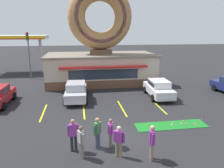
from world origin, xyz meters
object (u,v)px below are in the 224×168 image
car_white (159,88)px  pedestrian_blue_sweater_man (73,133)px  pedestrian_beanie_man (152,141)px  golf_ball (155,124)px  pedestrian_hooded_kid (119,140)px  pedestrian_clipboard_woman (97,131)px  traffic_light_pole (29,49)px  car_silver (76,90)px  pedestrian_crossing_woman (81,140)px  putting_flag_pin (202,118)px  trash_bin (150,83)px  pedestrian_leather_jacket_man (111,131)px

car_white → pedestrian_blue_sweater_man: size_ratio=2.68×
pedestrian_blue_sweater_man → pedestrian_beanie_man: bearing=-20.3°
golf_ball → pedestrian_hooded_kid: bearing=-132.7°
pedestrian_clipboard_woman → pedestrian_beanie_man: size_ratio=0.96×
pedestrian_blue_sweater_man → traffic_light_pole: (-5.61, 18.27, 2.74)m
pedestrian_beanie_man → traffic_light_pole: traffic_light_pole is taller
car_silver → pedestrian_beanie_man: (3.53, -9.85, 0.10)m
car_silver → pedestrian_beanie_man: bearing=-70.3°
pedestrian_crossing_woman → putting_flag_pin: bearing=19.0°
golf_ball → trash_bin: trash_bin is taller
car_white → pedestrian_clipboard_woman: bearing=-128.1°
pedestrian_leather_jacket_man → trash_bin: bearing=62.3°
car_silver → pedestrian_hooded_kid: 9.58m
pedestrian_crossing_woman → pedestrian_blue_sweater_man: bearing=118.9°
pedestrian_leather_jacket_man → pedestrian_beanie_man: 2.30m
car_white → pedestrian_beanie_man: size_ratio=2.65×
pedestrian_beanie_man → golf_ball: bearing=68.0°
golf_ball → pedestrian_leather_jacket_man: 3.99m
car_silver → traffic_light_pole: size_ratio=0.80×
pedestrian_leather_jacket_man → pedestrian_clipboard_woman: bearing=-175.0°
car_silver → pedestrian_beanie_man: pedestrian_beanie_man is taller
pedestrian_hooded_kid → pedestrian_leather_jacket_man: size_ratio=1.03×
car_silver → traffic_light_pole: (-5.72, 9.77, 2.84)m
pedestrian_leather_jacket_man → traffic_light_pole: (-7.51, 18.10, 2.86)m
car_white → pedestrian_crossing_woman: pedestrian_crossing_woman is taller
golf_ball → pedestrian_clipboard_woman: (-3.92, -2.26, 0.88)m
putting_flag_pin → pedestrian_clipboard_woman: (-7.05, -1.93, 0.49)m
pedestrian_beanie_man → trash_bin: size_ratio=1.80×
pedestrian_hooded_kid → pedestrian_beanie_man: 1.56m
car_white → pedestrian_leather_jacket_man: 9.83m
pedestrian_leather_jacket_man → putting_flag_pin: bearing=16.4°
car_white → pedestrian_hooded_kid: 10.56m
pedestrian_leather_jacket_man → trash_bin: size_ratio=1.59×
golf_ball → traffic_light_pole: size_ratio=0.01×
trash_bin → traffic_light_pole: bearing=154.5°
car_white → traffic_light_pole: traffic_light_pole is taller
pedestrian_leather_jacket_man → pedestrian_beanie_man: bearing=-41.3°
pedestrian_beanie_man → car_silver: bearing=109.7°
golf_ball → trash_bin: bearing=73.1°
golf_ball → trash_bin: 9.84m
putting_flag_pin → car_white: bearing=96.4°
putting_flag_pin → pedestrian_blue_sweater_man: size_ratio=0.32×
golf_ball → pedestrian_beanie_man: pedestrian_beanie_man is taller
pedestrian_blue_sweater_man → putting_flag_pin: bearing=13.9°
putting_flag_pin → pedestrian_leather_jacket_man: pedestrian_leather_jacket_man is taller
pedestrian_crossing_woman → trash_bin: bearing=58.5°
pedestrian_leather_jacket_man → pedestrian_crossing_woman: pedestrian_crossing_woman is taller
car_white → pedestrian_clipboard_woman: pedestrian_clipboard_woman is taller
pedestrian_clipboard_woman → car_silver: bearing=97.5°
pedestrian_beanie_man → pedestrian_blue_sweater_man: bearing=159.7°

